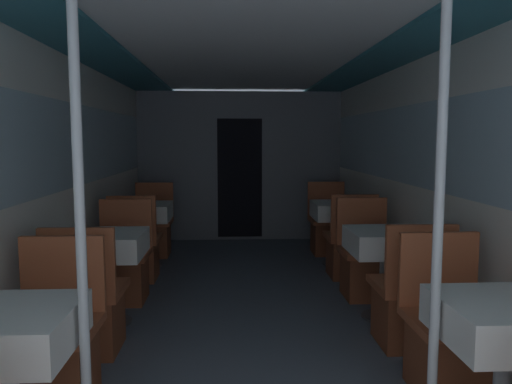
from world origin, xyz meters
TOP-DOWN VIEW (x-y plane):
  - wall_left at (-1.48, 2.66)m, footprint 0.05×8.12m
  - wall_right at (1.48, 2.66)m, footprint 0.05×8.12m
  - ceiling_panel at (0.00, 2.66)m, footprint 2.97×8.12m
  - bulkhead_far at (0.00, 5.67)m, footprint 2.91×0.09m
  - dining_table_left_0 at (-1.11, 0.61)m, footprint 0.58×0.58m
  - chair_left_far_0 at (-1.11, 1.16)m, footprint 0.48×0.48m
  - support_pole_left_0 at (-0.78, 0.61)m, footprint 0.05×0.05m
  - dining_table_left_1 at (-1.11, 2.38)m, footprint 0.58×0.58m
  - chair_left_near_1 at (-1.11, 1.82)m, footprint 0.48×0.48m
  - chair_left_far_1 at (-1.11, 2.93)m, footprint 0.48×0.48m
  - dining_table_left_2 at (-1.11, 4.14)m, footprint 0.58×0.58m
  - chair_left_near_2 at (-1.11, 3.59)m, footprint 0.48×0.48m
  - chair_left_far_2 at (-1.11, 4.70)m, footprint 0.48×0.48m
  - dining_table_right_0 at (1.11, 0.61)m, footprint 0.58×0.58m
  - chair_right_far_0 at (1.11, 1.16)m, footprint 0.48×0.48m
  - support_pole_right_0 at (0.78, 0.61)m, footprint 0.05×0.05m
  - dining_table_right_1 at (1.11, 2.38)m, footprint 0.58×0.58m
  - chair_right_near_1 at (1.11, 1.82)m, footprint 0.48×0.48m
  - chair_right_far_1 at (1.11, 2.93)m, footprint 0.48×0.48m
  - dining_table_right_2 at (1.11, 4.14)m, footprint 0.58×0.58m
  - chair_right_near_2 at (1.11, 3.59)m, footprint 0.48×0.48m
  - chair_right_far_2 at (1.11, 4.70)m, footprint 0.48×0.48m

SIDE VIEW (x-z plane):
  - chair_left_far_0 at x=-1.11m, z-range -0.17..0.73m
  - chair_left_near_1 at x=-1.11m, z-range -0.17..0.73m
  - chair_left_far_1 at x=-1.11m, z-range -0.17..0.73m
  - chair_left_near_2 at x=-1.11m, z-range -0.17..0.73m
  - chair_left_far_2 at x=-1.11m, z-range -0.17..0.73m
  - chair_right_far_0 at x=1.11m, z-range -0.17..0.73m
  - chair_right_near_1 at x=1.11m, z-range -0.17..0.73m
  - chair_right_far_1 at x=1.11m, z-range -0.17..0.73m
  - chair_right_near_2 at x=1.11m, z-range -0.17..0.73m
  - chair_right_far_2 at x=1.11m, z-range -0.17..0.73m
  - dining_table_left_0 at x=-1.11m, z-range 0.24..0.97m
  - dining_table_left_1 at x=-1.11m, z-range 0.24..0.97m
  - dining_table_left_2 at x=-1.11m, z-range 0.24..0.97m
  - dining_table_right_0 at x=1.11m, z-range 0.24..0.97m
  - dining_table_right_1 at x=1.11m, z-range 0.24..0.97m
  - dining_table_right_2 at x=1.11m, z-range 0.24..0.97m
  - bulkhead_far at x=0.00m, z-range 0.00..2.13m
  - support_pole_left_0 at x=-0.78m, z-range 0.00..2.13m
  - support_pole_right_0 at x=0.78m, z-range 0.00..2.13m
  - wall_left at x=-1.48m, z-range 0.05..2.18m
  - wall_right at x=1.48m, z-range 0.05..2.18m
  - ceiling_panel at x=0.00m, z-range 2.14..2.21m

